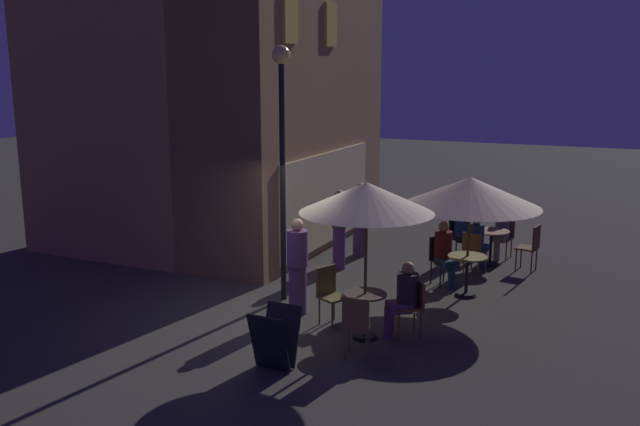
# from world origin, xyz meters

# --- Properties ---
(ground_plane) EXTENTS (60.00, 60.00, 0.00)m
(ground_plane) POSITION_xyz_m (0.00, 0.00, 0.00)
(ground_plane) COLOR #3A3731
(cafe_building) EXTENTS (6.73, 6.41, 7.47)m
(cafe_building) POSITION_xyz_m (3.67, 3.20, 3.73)
(cafe_building) COLOR #98704C
(cafe_building) RESTS_ON ground
(street_lamp_near_corner) EXTENTS (0.32, 0.32, 4.56)m
(street_lamp_near_corner) POSITION_xyz_m (0.89, 0.44, 3.13)
(street_lamp_near_corner) COLOR black
(street_lamp_near_corner) RESTS_ON ground
(menu_sandwich_board) EXTENTS (0.64, 0.56, 0.86)m
(menu_sandwich_board) POSITION_xyz_m (-1.81, -0.82, 0.44)
(menu_sandwich_board) COLOR black
(menu_sandwich_board) RESTS_ON ground
(cafe_table_0) EXTENTS (0.68, 0.68, 0.74)m
(cafe_table_0) POSITION_xyz_m (-0.26, -1.58, 0.52)
(cafe_table_0) COLOR black
(cafe_table_0) RESTS_ON ground
(cafe_table_1) EXTENTS (0.72, 0.72, 0.77)m
(cafe_table_1) POSITION_xyz_m (2.46, -2.59, 0.56)
(cafe_table_1) COLOR black
(cafe_table_1) RESTS_ON ground
(cafe_table_2) EXTENTS (0.76, 0.76, 0.77)m
(cafe_table_2) POSITION_xyz_m (4.73, -2.61, 0.57)
(cafe_table_2) COLOR black
(cafe_table_2) RESTS_ON ground
(patio_umbrella_0) EXTENTS (2.07, 2.07, 2.49)m
(patio_umbrella_0) POSITION_xyz_m (-0.26, -1.58, 2.25)
(patio_umbrella_0) COLOR black
(patio_umbrella_0) RESTS_ON ground
(patio_umbrella_1) EXTENTS (2.56, 2.56, 2.25)m
(patio_umbrella_1) POSITION_xyz_m (2.46, -2.59, 1.97)
(patio_umbrella_1) COLOR black
(patio_umbrella_1) RESTS_ON ground
(cafe_chair_0) EXTENTS (0.61, 0.61, 0.90)m
(cafe_chair_0) POSITION_xyz_m (0.17, -2.23, 0.56)
(cafe_chair_0) COLOR brown
(cafe_chair_0) RESTS_ON ground
(cafe_chair_1) EXTENTS (0.54, 0.54, 0.97)m
(cafe_chair_1) POSITION_xyz_m (0.11, -0.82, 0.58)
(cafe_chair_1) COLOR brown
(cafe_chair_1) RESTS_ON ground
(cafe_chair_2) EXTENTS (0.47, 0.47, 0.96)m
(cafe_chair_2) POSITION_xyz_m (-1.04, -1.75, 0.57)
(cafe_chair_2) COLOR brown
(cafe_chair_2) RESTS_ON ground
(cafe_chair_3) EXTENTS (0.54, 0.54, 0.95)m
(cafe_chair_3) POSITION_xyz_m (2.99, -1.94, 0.58)
(cafe_chair_3) COLOR black
(cafe_chair_3) RESTS_ON ground
(cafe_chair_4) EXTENTS (0.47, 0.47, 1.00)m
(cafe_chair_4) POSITION_xyz_m (4.58, -3.47, 0.60)
(cafe_chair_4) COLOR #4E371E
(cafe_chair_4) RESTS_ON ground
(cafe_chair_5) EXTENTS (0.50, 0.50, 0.88)m
(cafe_chair_5) POSITION_xyz_m (5.51, -2.74, 0.53)
(cafe_chair_5) COLOR brown
(cafe_chair_5) RESTS_ON ground
(cafe_chair_6) EXTENTS (0.47, 0.47, 0.93)m
(cafe_chair_6) POSITION_xyz_m (4.89, -1.83, 0.57)
(cafe_chair_6) COLOR black
(cafe_chair_6) RESTS_ON ground
(cafe_chair_7) EXTENTS (0.51, 0.51, 0.87)m
(cafe_chair_7) POSITION_xyz_m (3.98, -2.39, 0.53)
(cafe_chair_7) COLOR brown
(cafe_chair_7) RESTS_ON ground
(patron_seated_0) EXTENTS (0.49, 0.53, 1.22)m
(patron_seated_0) POSITION_xyz_m (0.09, -2.11, 0.69)
(patron_seated_0) COLOR #58346B
(patron_seated_0) RESTS_ON ground
(patron_seated_1) EXTENTS (0.51, 0.53, 1.28)m
(patron_seated_1) POSITION_xyz_m (2.90, -2.05, 0.72)
(patron_seated_1) COLOR #1C3247
(patron_seated_1) RESTS_ON ground
(patron_seated_2) EXTENTS (0.52, 0.37, 1.25)m
(patron_seated_2) POSITION_xyz_m (5.37, -2.72, 0.70)
(patron_seated_2) COLOR #81735B
(patron_seated_2) RESTS_ON ground
(patron_seated_3) EXTENTS (0.39, 0.52, 1.21)m
(patron_seated_3) POSITION_xyz_m (4.86, -1.97, 0.69)
(patron_seated_3) COLOR black
(patron_seated_3) RESTS_ON ground
(patron_seated_4) EXTENTS (0.52, 0.41, 1.25)m
(patron_seated_4) POSITION_xyz_m (4.12, -2.43, 0.71)
(patron_seated_4) COLOR navy
(patron_seated_4) RESTS_ON ground
(patron_standing_5) EXTENTS (0.31, 0.31, 1.70)m
(patron_standing_5) POSITION_xyz_m (3.11, 0.26, 0.87)
(patron_standing_5) COLOR #543168
(patron_standing_5) RESTS_ON ground
(patron_standing_6) EXTENTS (0.36, 0.36, 1.69)m
(patron_standing_6) POSITION_xyz_m (0.32, -0.13, 0.85)
(patron_standing_6) COLOR #533C67
(patron_standing_6) RESTS_ON ground
(patron_standing_7) EXTENTS (0.37, 0.37, 1.68)m
(patron_standing_7) POSITION_xyz_m (4.31, 0.25, 0.84)
(patron_standing_7) COLOR #563761
(patron_standing_7) RESTS_ON ground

